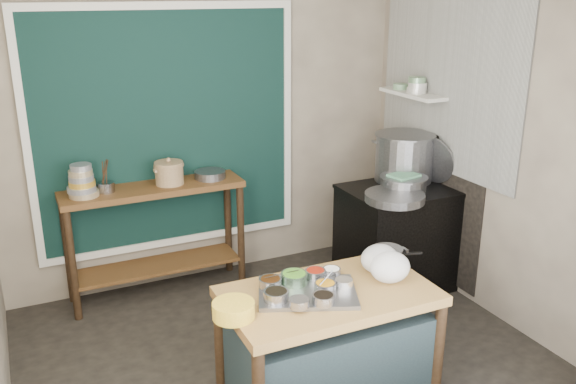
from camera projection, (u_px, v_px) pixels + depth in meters
name	position (u px, v px, depth m)	size (l,w,h in m)	color
floor	(282.00, 355.00, 4.31)	(3.50, 3.00, 0.02)	#2A2620
back_wall	(207.00, 119.00, 5.16)	(3.50, 0.02, 2.80)	gray
right_wall	(493.00, 136.00, 4.58)	(0.02, 3.00, 2.80)	gray
curtain_panel	(168.00, 130.00, 5.00)	(2.10, 0.02, 1.90)	black
curtain_frame	(168.00, 130.00, 4.99)	(2.22, 0.03, 2.02)	beige
tile_panel	(448.00, 67.00, 4.90)	(0.02, 1.70, 1.70)	#B2B2AA
soot_patch	(430.00, 199.00, 5.35)	(0.01, 1.30, 1.30)	black
wall_shelf	(413.00, 94.00, 5.19)	(0.22, 0.70, 0.03)	beige
prep_table	(328.00, 346.00, 3.73)	(1.25, 0.72, 0.75)	olive
back_counter	(156.00, 241.00, 5.03)	(1.45, 0.40, 0.95)	#573519
stove_block	(398.00, 239.00, 5.19)	(0.90, 0.68, 0.85)	black
stove_top	(401.00, 190.00, 5.05)	(0.92, 0.69, 0.03)	black
condiment_tray	(307.00, 292.00, 3.57)	(0.57, 0.41, 0.03)	gray
condiment_bowls	(304.00, 285.00, 3.57)	(0.56, 0.44, 0.06)	silver
yellow_basin	(233.00, 310.00, 3.31)	(0.23, 0.23, 0.09)	gold
saucepan	(387.00, 256.00, 3.94)	(0.21, 0.21, 0.11)	gray
plastic_bag_a	(390.00, 267.00, 3.70)	(0.25, 0.22, 0.19)	white
plastic_bag_b	(379.00, 259.00, 3.83)	(0.24, 0.21, 0.18)	white
bowl_stack	(82.00, 183.00, 4.60)	(0.22, 0.22, 0.25)	tan
utensil_cup	(106.00, 187.00, 4.73)	(0.13, 0.13, 0.08)	gray
ceramic_crock	(169.00, 174.00, 4.91)	(0.25, 0.25, 0.17)	#987A53
wide_bowl	(210.00, 175.00, 5.07)	(0.26, 0.26, 0.06)	gray
stock_pot	(404.00, 157.00, 5.20)	(0.52, 0.52, 0.41)	gray
pot_lid	(433.00, 160.00, 5.12)	(0.41, 0.41, 0.02)	gray
steamer	(403.00, 184.00, 4.95)	(0.40, 0.40, 0.13)	gray
green_cloth	(404.00, 175.00, 4.93)	(0.23, 0.18, 0.02)	#5BA176
shallow_pan	(395.00, 197.00, 4.74)	(0.47, 0.47, 0.06)	gray
shelf_bowl_stack	(417.00, 86.00, 5.12)	(0.17, 0.17, 0.13)	silver
shelf_bowl_green	(401.00, 86.00, 5.34)	(0.13, 0.13, 0.05)	gray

